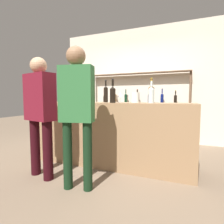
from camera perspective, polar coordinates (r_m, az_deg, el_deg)
name	(u,v)px	position (r m, az deg, el deg)	size (l,w,h in m)	color
ground_plane	(112,164)	(2.96, 0.00, -16.66)	(16.00, 16.00, 0.00)	#7A6651
bar_counter	(112,134)	(2.81, 0.00, -7.13)	(2.46, 0.56, 1.00)	#997551
back_wall	(139,85)	(4.57, 8.82, 8.68)	(4.06, 0.12, 2.80)	beige
back_shelf	(137,96)	(4.38, 8.29, 5.30)	(2.44, 0.18, 1.68)	brown
counter_bottle_0	(66,94)	(3.02, -14.72, 5.78)	(0.08, 0.08, 0.36)	brown
counter_bottle_1	(113,94)	(2.57, 0.23, 5.94)	(0.08, 0.08, 0.35)	black
counter_bottle_2	(106,94)	(2.88, -2.04, 6.02)	(0.07, 0.07, 0.36)	black
counter_bottle_3	(151,94)	(2.55, 12.72, 5.68)	(0.08, 0.08, 0.32)	silver
counter_bottle_4	(80,93)	(2.92, -10.29, 5.97)	(0.08, 0.08, 0.37)	#0F1956
counter_bottle_5	(151,93)	(2.65, 12.69, 5.97)	(0.09, 0.09, 0.37)	brown
wine_glass	(120,95)	(2.77, 2.70, 5.64)	(0.08, 0.08, 0.17)	silver
ice_bucket	(77,95)	(3.15, -11.39, 5.39)	(0.19, 0.19, 0.24)	black
cork_jar	(135,97)	(2.80, 7.61, 4.72)	(0.13, 0.13, 0.16)	silver
customer_center	(77,105)	(2.03, -11.44, 2.13)	(0.41, 0.24, 1.65)	black
customer_left	(40,109)	(2.50, -22.46, 1.03)	(0.49, 0.30, 1.60)	black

